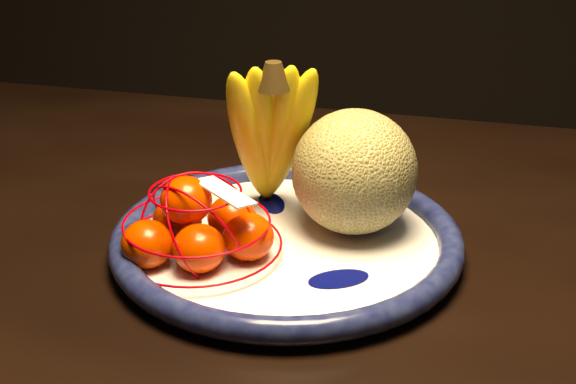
# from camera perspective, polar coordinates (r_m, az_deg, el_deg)

# --- Properties ---
(dining_table) EXTENTS (1.47, 0.97, 0.70)m
(dining_table) POSITION_cam_1_polar(r_m,az_deg,el_deg) (1.01, 1.10, -5.81)
(dining_table) COLOR black
(dining_table) RESTS_ON ground
(fruit_bowl) EXTENTS (0.39, 0.39, 0.03)m
(fruit_bowl) POSITION_cam_1_polar(r_m,az_deg,el_deg) (0.89, -0.10, -3.46)
(fruit_bowl) COLOR white
(fruit_bowl) RESTS_ON dining_table
(cantaloupe) EXTENTS (0.14, 0.14, 0.14)m
(cantaloupe) POSITION_cam_1_polar(r_m,az_deg,el_deg) (0.89, 4.75, 1.45)
(cantaloupe) COLOR olive
(cantaloupe) RESTS_ON fruit_bowl
(banana_bunch) EXTENTS (0.13, 0.13, 0.21)m
(banana_bunch) POSITION_cam_1_polar(r_m,az_deg,el_deg) (0.92, -1.33, 4.55)
(banana_bunch) COLOR yellow
(banana_bunch) RESTS_ON fruit_bowl
(mandarin_bag) EXTENTS (0.21, 0.21, 0.11)m
(mandarin_bag) POSITION_cam_1_polar(r_m,az_deg,el_deg) (0.86, -6.40, -2.55)
(mandarin_bag) COLOR #FF3300
(mandarin_bag) RESTS_ON fruit_bowl
(price_tag) EXTENTS (0.07, 0.07, 0.01)m
(price_tag) POSITION_cam_1_polar(r_m,az_deg,el_deg) (0.82, -4.53, 0.02)
(price_tag) COLOR white
(price_tag) RESTS_ON mandarin_bag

